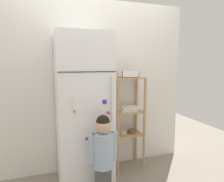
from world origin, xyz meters
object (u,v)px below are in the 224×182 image
Objects in this scene: pantry_shelf_unit at (128,116)px; fruit_bin at (128,74)px; refrigerator at (84,110)px; child_standing at (103,150)px.

pantry_shelf_unit is 0.58m from fruit_bin.
refrigerator is 7.48× the size of fruit_bin.
fruit_bin is (0.63, 0.12, 0.42)m from refrigerator.
child_standing is 0.74× the size of pantry_shelf_unit.
refrigerator is at bearing -168.91° from fruit_bin.
fruit_bin is (0.52, 0.57, 0.75)m from child_standing.
fruit_bin reaches higher than pantry_shelf_unit.
refrigerator reaches higher than child_standing.
fruit_bin is at bearing 11.09° from refrigerator.
pantry_shelf_unit is 5.30× the size of fruit_bin.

